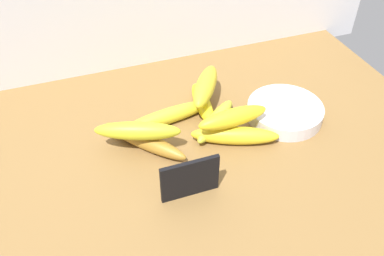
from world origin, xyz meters
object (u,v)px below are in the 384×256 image
Objects in this scene: banana_3 at (203,103)px; banana_5 at (137,131)px; banana_1 at (168,116)px; fruit_bowl at (285,112)px; chalkboard_sign at (190,180)px; banana_4 at (144,141)px; banana_2 at (216,121)px; banana_0 at (235,135)px; banana_7 at (206,86)px; banana_6 at (233,118)px.

banana_5 reaches higher than banana_3.
fruit_bowl is at bearing -15.91° from banana_1.
chalkboard_sign is 0.54× the size of banana_4.
banana_2 is at bearing 3.22° from banana_4.
banana_0 is 15.69cm from banana_1.
banana_3 is at bearing 26.18° from banana_5.
chalkboard_sign reaches higher than fruit_bowl.
banana_7 is (1.01, 0.94, 3.93)cm from banana_3.
chalkboard_sign is at bearing -115.95° from banana_3.
banana_0 reaches higher than banana_4.
banana_0 is 14.28cm from banana_7.
banana_5 is at bearing 112.61° from chalkboard_sign.
banana_0 is 0.91× the size of banana_4.
banana_4 is (-16.35, -0.92, 0.05)cm from banana_2.
chalkboard_sign reaches higher than banana_7.
banana_7 reaches higher than banana_6.
banana_2 is (-15.91, 2.13, 0.08)cm from fruit_bowl.
banana_1 is 1.31× the size of banana_7.
banana_3 reaches higher than banana_2.
chalkboard_sign is at bearing -139.62° from banana_6.
fruit_bowl is at bearing 10.04° from banana_6.
banana_1 reaches higher than banana_2.
banana_7 is (18.10, 9.34, 0.30)cm from banana_5.
banana_0 is 1.17× the size of banana_2.
chalkboard_sign is 15.67cm from banana_5.
banana_4 is at bearing 29.24° from banana_5.
banana_5 is at bearing 167.37° from banana_0.
banana_6 is at bearing 94.95° from banana_0.
banana_6 is (18.14, -3.71, 4.04)cm from banana_4.
fruit_bowl is 18.68cm from banana_3.
banana_6 is (13.39, 11.39, 1.93)cm from chalkboard_sign.
banana_0 is at bearing 36.59° from chalkboard_sign.
banana_7 reaches higher than banana_2.
fruit_bowl is at bearing -0.88° from banana_5.
banana_7 is (-15.40, 9.85, 4.07)cm from fruit_bowl.
banana_1 and banana_3 have the same top height.
fruit_bowl is 33.72cm from banana_5.
banana_2 is 1.05× the size of banana_3.
banana_7 reaches higher than fruit_bowl.
banana_2 is 8.71cm from banana_7.
banana_5 is 20.37cm from banana_7.
banana_4 is at bearing -176.78° from banana_2.
banana_0 is (-14.00, -3.86, 0.33)cm from fruit_bowl.
chalkboard_sign is 0.72× the size of banana_6.
chalkboard_sign is 30.89cm from fruit_bowl.
banana_0 is at bearing -84.15° from banana_7.
banana_4 is at bearing -154.07° from banana_3.
banana_0 is 1.22× the size of banana_3.
chalkboard_sign is at bearing -96.35° from banana_1.
banana_3 is at bearing 94.18° from banana_2.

